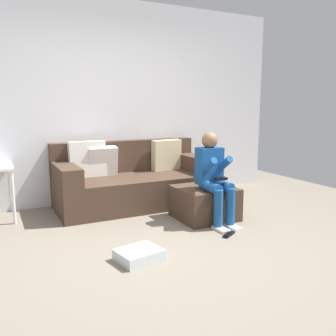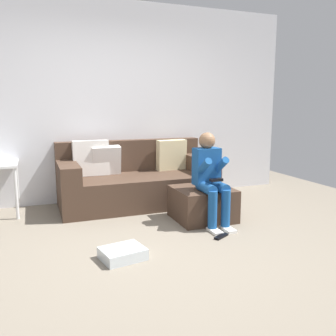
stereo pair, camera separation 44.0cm
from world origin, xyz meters
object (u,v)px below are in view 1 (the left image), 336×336
couch_sectional (133,181)px  ottoman (205,203)px  remote_near_ottoman (229,234)px  storage_bin (139,255)px  person_seated (214,174)px

couch_sectional → ottoman: size_ratio=3.13×
remote_near_ottoman → storage_bin: bearing=158.6°
ottoman → storage_bin: size_ratio=1.79×
ottoman → storage_bin: bearing=-146.5°
couch_sectional → remote_near_ottoman: size_ratio=10.89×
storage_bin → remote_near_ottoman: (1.06, 0.15, -0.04)m
ottoman → remote_near_ottoman: 0.64m
couch_sectional → remote_near_ottoman: bearing=-73.4°
couch_sectional → ottoman: bearing=-59.8°
couch_sectional → person_seated: bearing=-63.7°
ottoman → person_seated: 0.41m
couch_sectional → remote_near_ottoman: couch_sectional is taller
couch_sectional → remote_near_ottoman: 1.64m
person_seated → storage_bin: 1.39m
person_seated → storage_bin: person_seated is taller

